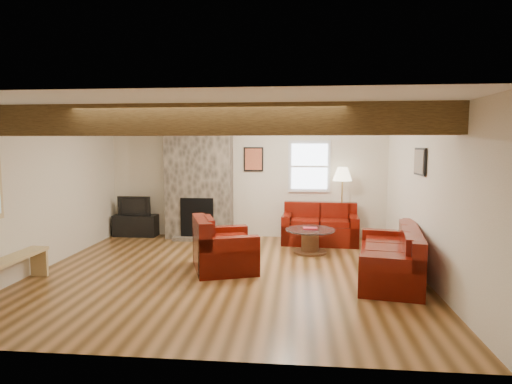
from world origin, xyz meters
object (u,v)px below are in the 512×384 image
(coffee_table, at_px, (310,241))
(floor_lamp, at_px, (342,178))
(sofa_three, at_px, (389,253))
(armchair_red, at_px, (224,243))
(television, at_px, (135,205))
(tv_cabinet, at_px, (136,225))
(loveseat, at_px, (320,224))

(coffee_table, relative_size, floor_lamp, 0.59)
(sofa_three, bearing_deg, armchair_red, -85.33)
(armchair_red, distance_m, television, 3.36)
(tv_cabinet, relative_size, floor_lamp, 0.61)
(television, bearing_deg, armchair_red, -44.52)
(sofa_three, xyz_separation_m, television, (-4.93, 2.58, 0.30))
(armchair_red, bearing_deg, sofa_three, -114.24)
(armchair_red, xyz_separation_m, television, (-2.39, 2.35, 0.25))
(floor_lamp, bearing_deg, armchair_red, -132.36)
(armchair_red, bearing_deg, coffee_table, -68.43)
(tv_cabinet, height_order, floor_lamp, floor_lamp)
(armchair_red, relative_size, floor_lamp, 0.68)
(coffee_table, bearing_deg, tv_cabinet, 163.25)
(loveseat, height_order, floor_lamp, floor_lamp)
(coffee_table, height_order, tv_cabinet, coffee_table)
(sofa_three, height_order, armchair_red, armchair_red)
(sofa_three, relative_size, tv_cabinet, 2.12)
(sofa_three, distance_m, tv_cabinet, 5.57)
(sofa_three, bearing_deg, coffee_table, -131.87)
(sofa_three, xyz_separation_m, loveseat, (-0.91, 2.28, 0.02))
(floor_lamp, bearing_deg, television, 179.22)
(coffee_table, relative_size, tv_cabinet, 0.97)
(coffee_table, height_order, television, television)
(coffee_table, bearing_deg, floor_lamp, 57.85)
(coffee_table, bearing_deg, sofa_three, -51.72)
(armchair_red, bearing_deg, tv_cabinet, 26.42)
(sofa_three, xyz_separation_m, tv_cabinet, (-4.93, 2.58, -0.15))
(armchair_red, height_order, floor_lamp, floor_lamp)
(loveseat, bearing_deg, television, 179.20)
(coffee_table, distance_m, tv_cabinet, 3.96)
(coffee_table, bearing_deg, armchair_red, -139.37)
(coffee_table, bearing_deg, television, 163.25)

